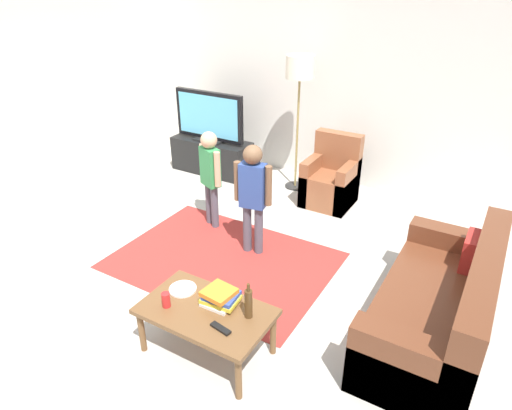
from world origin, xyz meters
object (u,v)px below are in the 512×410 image
at_px(book_stack, 220,297).
at_px(plate, 183,289).
at_px(tv, 209,117).
at_px(couch, 443,310).
at_px(child_near_tv, 210,171).
at_px(coffee_table, 206,315).
at_px(armchair, 331,181).
at_px(floor_lamp, 300,75).
at_px(soda_can, 166,300).
at_px(child_center, 253,190).
at_px(tv_remote, 221,328).
at_px(tv_stand, 212,156).
at_px(bottle, 248,303).

distance_m(book_stack, plate, 0.36).
distance_m(tv, couch, 4.13).
distance_m(child_near_tv, plate, 1.82).
bearing_deg(coffee_table, armchair, 93.55).
height_order(tv, plate, tv).
xyz_separation_m(armchair, child_near_tv, (-0.97, -1.27, 0.39)).
relative_size(floor_lamp, soda_can, 14.83).
bearing_deg(armchair, child_center, -99.68).
bearing_deg(child_near_tv, tv_remote, -52.68).
bearing_deg(floor_lamp, tv_remote, -72.87).
bearing_deg(armchair, tv, 179.45).
xyz_separation_m(child_near_tv, plate, (0.86, -1.58, -0.26)).
height_order(couch, floor_lamp, floor_lamp).
distance_m(child_center, soda_can, 1.58).
bearing_deg(plate, coffee_table, -18.45).
height_order(child_center, soda_can, child_center).
bearing_deg(tv_stand, tv_remote, -53.37).
distance_m(tv, floor_lamp, 1.49).
height_order(couch, armchair, armchair).
relative_size(child_center, coffee_table, 1.21).
relative_size(armchair, plate, 4.09).
bearing_deg(bottle, soda_can, -159.86).
relative_size(coffee_table, bottle, 3.37).
distance_m(coffee_table, plate, 0.32).
distance_m(bottle, tv_remote, 0.27).
xyz_separation_m(couch, book_stack, (-1.48, -0.97, 0.19)).
height_order(armchair, child_near_tv, child_near_tv).
distance_m(tv_stand, book_stack, 3.60).
height_order(child_near_tv, soda_can, child_near_tv).
height_order(floor_lamp, tv_remote, floor_lamp).
height_order(armchair, floor_lamp, floor_lamp).
bearing_deg(tv_stand, tv, -90.00).
xyz_separation_m(couch, floor_lamp, (-2.32, 2.07, 1.25)).
height_order(tv_stand, soda_can, soda_can).
xyz_separation_m(tv, couch, (3.63, -1.89, -0.56)).
bearing_deg(soda_can, bottle, 20.14).
bearing_deg(soda_can, tv_stand, 120.23).
relative_size(tv_remote, soda_can, 1.42).
distance_m(tv_stand, armchair, 1.91).
distance_m(armchair, child_near_tv, 1.65).
height_order(child_near_tv, plate, child_near_tv).
bearing_deg(tv_remote, plate, 167.00).
relative_size(child_near_tv, plate, 5.23).
relative_size(tv_stand, plate, 5.45).
xyz_separation_m(tv, child_near_tv, (0.94, -1.29, -0.16)).
distance_m(couch, bottle, 1.58).
relative_size(bottle, soda_can, 2.47).
distance_m(child_center, coffee_table, 1.54).
bearing_deg(tv_remote, floor_lamp, 117.07).
height_order(tv_remote, soda_can, soda_can).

